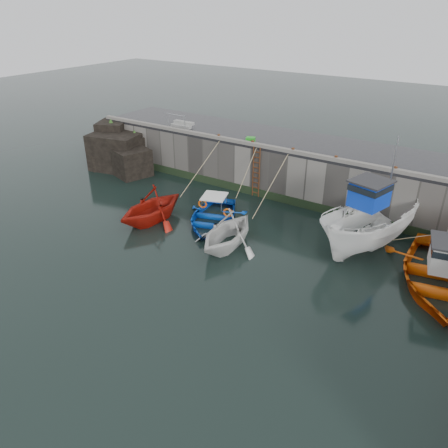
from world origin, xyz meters
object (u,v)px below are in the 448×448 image
Objects in this scene: boat_far_orange at (441,275)px; fish_crate at (250,140)px; boat_near_white at (153,220)px; boat_near_blacktrim at (227,246)px; bollard_b at (253,143)px; bollard_d at (336,158)px; bollard_a at (219,136)px; boat_far_white at (370,226)px; boat_near_blue at (212,221)px; bollard_e at (395,169)px; ladder at (256,172)px; bollard_c at (293,150)px.

boat_far_orange is 13.56m from fish_crate.
boat_near_blacktrim is (5.09, -0.09, 0.00)m from boat_near_white.
bollard_d is at bearing 0.00° from bollard_b.
bollard_a is 2.50m from bollard_b.
boat_far_white is at bearing 22.90° from boat_near_white.
boat_far_orange is 8.44m from bollard_d.
bollard_d is (7.93, 6.51, 3.30)m from boat_near_white.
boat_near_white is 3.37m from boat_near_blue.
boat_near_blue is 7.69m from bollard_d.
boat_far_orange reaches higher than bollard_e.
boat_near_white reaches higher than boat_near_blacktrim.
ladder is 1.81m from bollard_b.
boat_far_white is 0.96× the size of boat_far_orange.
boat_far_orange is 28.47× the size of bollard_b.
bollard_a reaches higher than boat_near_blue.
bollard_a is at bearing 180.00° from bollard_d.
boat_near_blacktrim is at bearing -132.13° from boat_far_white.
bollard_a reaches higher than boat_near_blacktrim.
boat_far_orange is (11.75, 0.51, 0.47)m from boat_near_blue.
bollard_e reaches higher than boat_near_blacktrim.
bollard_e is at bearing 0.00° from bollard_b.
bollard_e is (3.20, 0.00, 0.00)m from bollard_d.
fish_crate is 0.58m from bollard_b.
ladder is 11.43× the size of bollard_e.
boat_near_white is at bearing -91.13° from bollard_a.
ladder is at bearing -176.00° from bollard_d.
bollard_a is (-2.76, 4.77, 3.30)m from boat_near_blue.
bollard_d is (-6.71, 4.27, 2.83)m from boat_far_orange.
boat_far_orange is at bearing -18.87° from ladder.
fish_crate reaches higher than bollard_a.
boat_near_blacktrim is 15.20× the size of bollard_a.
boat_near_blacktrim is at bearing -177.87° from boat_far_orange.
bollard_e is at bearing -20.44° from fish_crate.
bollard_a is (-2.10, -0.42, -0.02)m from fish_crate.
boat_far_orange reaches higher than boat_near_white.
fish_crate is (-2.86, 7.02, 3.32)m from boat_near_blacktrim.
bollard_e is at bearing 34.61° from boat_near_white.
bollard_d is (5.70, -0.42, -0.02)m from fish_crate.
boat_far_orange is 14.83× the size of fish_crate.
fish_crate reaches higher than boat_near_blacktrim.
boat_near_blacktrim is (1.96, -6.27, -1.59)m from ladder.
fish_crate is at bearing 109.51° from boat_near_blacktrim.
boat_near_blue is 2.86m from boat_near_blacktrim.
boat_far_white is 6.67m from bollard_c.
boat_near_white is 0.55× the size of boat_far_orange.
bollard_b reaches higher than ladder.
boat_near_blue is at bearing -100.52° from fish_crate.
ladder is 8.19m from bollard_e.
boat_near_blacktrim is at bearing -53.09° from bollard_a.
bollard_b is (-12.01, 4.27, 2.83)m from boat_far_orange.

